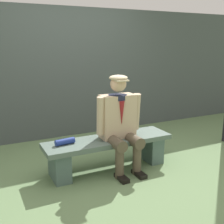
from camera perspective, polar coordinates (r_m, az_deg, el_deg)
ground_plane at (r=3.86m, az=-0.71°, el=-11.32°), size 30.00×30.00×0.00m
bench at (r=3.75m, az=-0.73°, el=-7.44°), size 1.69×0.46×0.42m
seated_man at (r=3.62m, az=1.58°, el=-1.78°), size 0.61×0.61×1.25m
rolled_magazine at (r=3.52m, az=-9.47°, el=-5.90°), size 0.25×0.10×0.08m
stadium_wall at (r=5.10m, az=-9.04°, el=7.73°), size 12.00×0.24×2.23m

